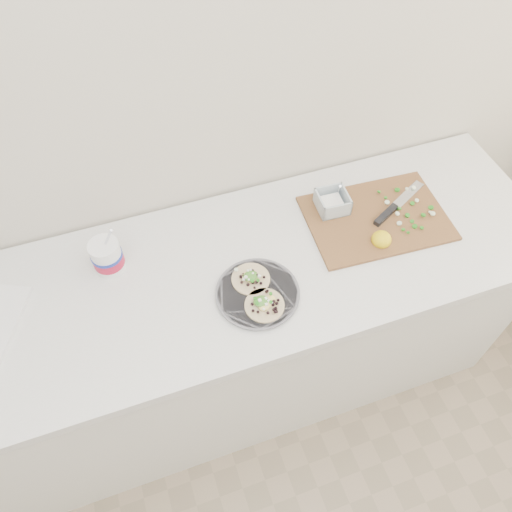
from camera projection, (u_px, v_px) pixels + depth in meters
name	position (u px, v px, depth m)	size (l,w,h in m)	color
counter	(203.00, 342.00, 1.93)	(2.44, 0.66, 0.90)	silver
taco_plate	(258.00, 292.00, 1.52)	(0.26, 0.26, 0.04)	#5A5960
tub	(107.00, 255.00, 1.54)	(0.10, 0.10, 0.22)	white
cutboard	(373.00, 214.00, 1.71)	(0.49, 0.36, 0.07)	brown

